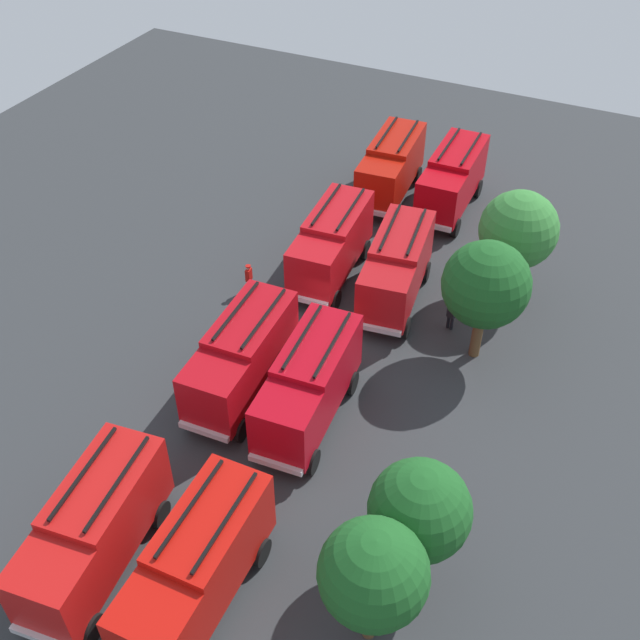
{
  "coord_description": "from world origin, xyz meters",
  "views": [
    {
      "loc": [
        25.22,
        11.99,
        25.33
      ],
      "look_at": [
        0.0,
        0.0,
        1.4
      ],
      "focal_mm": 42.4,
      "sensor_mm": 36.0,
      "label": 1
    }
  ],
  "objects_px": {
    "fire_truck_3": "(94,529)",
    "fire_truck_2": "(242,356)",
    "fire_truck_1": "(331,243)",
    "firefighter_1": "(451,315)",
    "tree_1": "(486,285)",
    "tree_0": "(519,230)",
    "tree_2": "(420,511)",
    "fire_truck_5": "(396,267)",
    "firefighter_3": "(412,228)",
    "traffic_cone_0": "(339,350)",
    "fire_truck_4": "(452,178)",
    "fire_truck_6": "(309,384)",
    "firefighter_0": "(343,344)",
    "tree_3": "(373,574)",
    "fire_truck_0": "(391,166)",
    "firefighter_2": "(249,277)",
    "fire_truck_7": "(197,566)"
  },
  "relations": [
    {
      "from": "fire_truck_3",
      "to": "fire_truck_2",
      "type": "bearing_deg",
      "value": 171.82
    },
    {
      "from": "fire_truck_1",
      "to": "firefighter_1",
      "type": "xyz_separation_m",
      "value": [
        1.48,
        7.32,
        -1.25
      ]
    },
    {
      "from": "fire_truck_2",
      "to": "tree_1",
      "type": "distance_m",
      "value": 11.51
    },
    {
      "from": "tree_0",
      "to": "tree_2",
      "type": "xyz_separation_m",
      "value": [
        17.63,
        1.11,
        -0.41
      ]
    },
    {
      "from": "fire_truck_5",
      "to": "firefighter_3",
      "type": "height_order",
      "value": "fire_truck_5"
    },
    {
      "from": "fire_truck_1",
      "to": "traffic_cone_0",
      "type": "distance_m",
      "value": 6.71
    },
    {
      "from": "fire_truck_4",
      "to": "fire_truck_6",
      "type": "distance_m",
      "value": 19.35
    },
    {
      "from": "tree_1",
      "to": "traffic_cone_0",
      "type": "xyz_separation_m",
      "value": [
        2.89,
        -5.94,
        -3.94
      ]
    },
    {
      "from": "firefighter_0",
      "to": "tree_1",
      "type": "xyz_separation_m",
      "value": [
        -3.02,
        5.66,
        3.35
      ]
    },
    {
      "from": "tree_2",
      "to": "tree_3",
      "type": "bearing_deg",
      "value": -9.89
    },
    {
      "from": "tree_0",
      "to": "tree_3",
      "type": "bearing_deg",
      "value": 1.69
    },
    {
      "from": "fire_truck_4",
      "to": "firefighter_3",
      "type": "distance_m",
      "value": 4.59
    },
    {
      "from": "tree_1",
      "to": "tree_2",
      "type": "bearing_deg",
      "value": 6.02
    },
    {
      "from": "fire_truck_5",
      "to": "firefighter_0",
      "type": "relative_size",
      "value": 4.5
    },
    {
      "from": "fire_truck_3",
      "to": "firefighter_3",
      "type": "bearing_deg",
      "value": 166.44
    },
    {
      "from": "fire_truck_0",
      "to": "firefighter_2",
      "type": "distance_m",
      "value": 12.85
    },
    {
      "from": "fire_truck_0",
      "to": "firefighter_1",
      "type": "xyz_separation_m",
      "value": [
        10.64,
        7.48,
        -1.25
      ]
    },
    {
      "from": "tree_1",
      "to": "tree_3",
      "type": "height_order",
      "value": "tree_1"
    },
    {
      "from": "fire_truck_3",
      "to": "tree_2",
      "type": "xyz_separation_m",
      "value": [
        -4.59,
        10.51,
        1.6
      ]
    },
    {
      "from": "firefighter_1",
      "to": "fire_truck_1",
      "type": "bearing_deg",
      "value": -85.69
    },
    {
      "from": "traffic_cone_0",
      "to": "fire_truck_2",
      "type": "bearing_deg",
      "value": -36.05
    },
    {
      "from": "fire_truck_5",
      "to": "fire_truck_2",
      "type": "bearing_deg",
      "value": -30.23
    },
    {
      "from": "firefighter_1",
      "to": "tree_0",
      "type": "bearing_deg",
      "value": 169.96
    },
    {
      "from": "fire_truck_1",
      "to": "fire_truck_7",
      "type": "height_order",
      "value": "same"
    },
    {
      "from": "fire_truck_2",
      "to": "fire_truck_6",
      "type": "xyz_separation_m",
      "value": [
        0.26,
        3.48,
        0.0
      ]
    },
    {
      "from": "fire_truck_6",
      "to": "fire_truck_3",
      "type": "bearing_deg",
      "value": -25.18
    },
    {
      "from": "firefighter_1",
      "to": "tree_0",
      "type": "relative_size",
      "value": 0.26
    },
    {
      "from": "firefighter_3",
      "to": "tree_2",
      "type": "bearing_deg",
      "value": 134.23
    },
    {
      "from": "fire_truck_0",
      "to": "firefighter_0",
      "type": "relative_size",
      "value": 4.45
    },
    {
      "from": "fire_truck_5",
      "to": "firefighter_2",
      "type": "xyz_separation_m",
      "value": [
        2.69,
        -7.26,
        -1.18
      ]
    },
    {
      "from": "fire_truck_4",
      "to": "tree_2",
      "type": "distance_m",
      "value": 25.45
    },
    {
      "from": "fire_truck_1",
      "to": "fire_truck_6",
      "type": "height_order",
      "value": "same"
    },
    {
      "from": "fire_truck_2",
      "to": "fire_truck_3",
      "type": "bearing_deg",
      "value": -4.29
    },
    {
      "from": "fire_truck_3",
      "to": "tree_1",
      "type": "xyz_separation_m",
      "value": [
        -17.01,
        9.2,
        2.12
      ]
    },
    {
      "from": "tree_2",
      "to": "tree_0",
      "type": "bearing_deg",
      "value": -176.4
    },
    {
      "from": "tree_3",
      "to": "fire_truck_2",
      "type": "bearing_deg",
      "value": -130.65
    },
    {
      "from": "fire_truck_5",
      "to": "fire_truck_3",
      "type": "bearing_deg",
      "value": -19.71
    },
    {
      "from": "fire_truck_3",
      "to": "tree_2",
      "type": "distance_m",
      "value": 11.58
    },
    {
      "from": "fire_truck_7",
      "to": "tree_0",
      "type": "distance_m",
      "value": 22.63
    },
    {
      "from": "fire_truck_3",
      "to": "fire_truck_6",
      "type": "height_order",
      "value": "same"
    },
    {
      "from": "fire_truck_6",
      "to": "tree_0",
      "type": "xyz_separation_m",
      "value": [
        -12.44,
        5.64,
        2.01
      ]
    },
    {
      "from": "fire_truck_5",
      "to": "firefighter_1",
      "type": "relative_size",
      "value": 4.58
    },
    {
      "from": "fire_truck_1",
      "to": "tree_1",
      "type": "relative_size",
      "value": 1.16
    },
    {
      "from": "tree_1",
      "to": "fire_truck_0",
      "type": "bearing_deg",
      "value": -142.58
    },
    {
      "from": "fire_truck_2",
      "to": "fire_truck_3",
      "type": "distance_m",
      "value": 10.04
    },
    {
      "from": "fire_truck_4",
      "to": "fire_truck_7",
      "type": "relative_size",
      "value": 1.0
    },
    {
      "from": "fire_truck_2",
      "to": "fire_truck_5",
      "type": "distance_m",
      "value": 10.0
    },
    {
      "from": "fire_truck_6",
      "to": "tree_0",
      "type": "height_order",
      "value": "tree_0"
    },
    {
      "from": "firefighter_0",
      "to": "tree_3",
      "type": "xyz_separation_m",
      "value": [
        12.3,
        6.47,
        2.86
      ]
    },
    {
      "from": "firefighter_0",
      "to": "fire_truck_7",
      "type": "bearing_deg",
      "value": 127.87
    }
  ]
}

